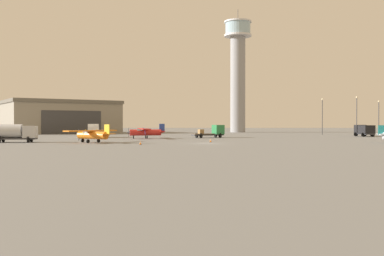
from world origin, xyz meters
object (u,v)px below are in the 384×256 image
(airplane_orange, at_px, (93,134))
(truck_flatbed_green, at_px, (213,132))
(truck_fuel_tanker_silver, at_px, (14,132))
(traffic_cone_mid_apron, at_px, (140,143))
(truck_box_white, at_px, (93,130))
(light_post_centre, at_px, (379,115))
(light_post_west, at_px, (357,113))
(traffic_cone_near_right, at_px, (211,140))
(light_post_east, at_px, (322,113))
(traffic_cone_near_left, at_px, (83,138))
(truck_box_black, at_px, (364,130))
(airplane_red, at_px, (146,132))
(control_tower, at_px, (238,67))

(airplane_orange, bearing_deg, truck_flatbed_green, -94.85)
(truck_fuel_tanker_silver, bearing_deg, traffic_cone_mid_apron, -24.83)
(truck_box_white, relative_size, light_post_centre, 0.69)
(light_post_west, xyz_separation_m, traffic_cone_near_right, (-37.33, -37.05, -5.44))
(light_post_west, distance_m, traffic_cone_near_right, 52.87)
(traffic_cone_near_right, bearing_deg, light_post_east, 55.33)
(truck_flatbed_green, distance_m, traffic_cone_near_left, 27.57)
(truck_box_white, height_order, light_post_east, light_post_east)
(truck_fuel_tanker_silver, xyz_separation_m, traffic_cone_mid_apron, (21.54, -6.54, -1.40))
(light_post_west, bearing_deg, truck_fuel_tanker_silver, -150.81)
(truck_flatbed_green, height_order, truck_box_black, truck_flatbed_green)
(light_post_west, xyz_separation_m, light_post_east, (-6.36, 7.73, -0.03))
(airplane_red, distance_m, truck_box_white, 13.67)
(truck_box_white, xyz_separation_m, truck_fuel_tanker_silver, (-7.06, -23.89, 0.05))
(truck_box_white, xyz_separation_m, light_post_centre, (67.53, 14.27, 3.56))
(truck_box_white, distance_m, light_post_centre, 69.11)
(truck_box_white, height_order, light_post_west, light_post_west)
(light_post_west, relative_size, traffic_cone_near_right, 16.29)
(truck_box_white, relative_size, traffic_cone_near_left, 8.49)
(truck_box_black, bearing_deg, truck_fuel_tanker_silver, 110.85)
(truck_box_black, relative_size, light_post_centre, 0.72)
(airplane_orange, height_order, traffic_cone_mid_apron, airplane_orange)
(truck_box_white, xyz_separation_m, traffic_cone_near_left, (1.44, -13.36, -1.27))
(airplane_red, relative_size, truck_box_black, 1.61)
(truck_fuel_tanker_silver, bearing_deg, truck_box_white, 65.60)
(truck_box_black, bearing_deg, truck_box_white, 93.26)
(traffic_cone_near_right, bearing_deg, light_post_centre, 40.59)
(truck_fuel_tanker_silver, distance_m, traffic_cone_mid_apron, 22.55)
(airplane_red, xyz_separation_m, truck_fuel_tanker_silver, (-19.30, -17.81, 0.27))
(airplane_orange, relative_size, light_post_east, 0.93)
(airplane_orange, relative_size, truck_box_white, 1.50)
(airplane_red, bearing_deg, traffic_cone_near_left, 19.50)
(truck_box_black, distance_m, truck_fuel_tanker_silver, 75.52)
(truck_flatbed_green, bearing_deg, truck_box_black, -12.83)
(light_post_west, distance_m, light_post_centre, 5.28)
(light_post_east, distance_m, traffic_cone_near_right, 54.71)
(airplane_orange, height_order, light_post_west, light_post_west)
(truck_fuel_tanker_silver, bearing_deg, light_post_east, 28.48)
(light_post_east, distance_m, traffic_cone_mid_apron, 67.54)
(truck_flatbed_green, bearing_deg, traffic_cone_mid_apron, -137.68)
(truck_flatbed_green, bearing_deg, truck_fuel_tanker_silver, -171.54)
(truck_box_white, relative_size, traffic_cone_mid_apron, 10.86)
(control_tower, xyz_separation_m, airplane_orange, (-29.77, -75.86, -20.43))
(truck_box_black, bearing_deg, control_tower, 26.78)
(light_post_centre, distance_m, traffic_cone_near_right, 56.24)
(light_post_centre, bearing_deg, light_post_west, 173.48)
(truck_flatbed_green, height_order, light_post_centre, light_post_centre)
(airplane_red, distance_m, traffic_cone_near_right, 20.56)
(truck_box_black, distance_m, traffic_cone_near_left, 63.69)
(airplane_orange, distance_m, truck_fuel_tanker_silver, 13.18)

